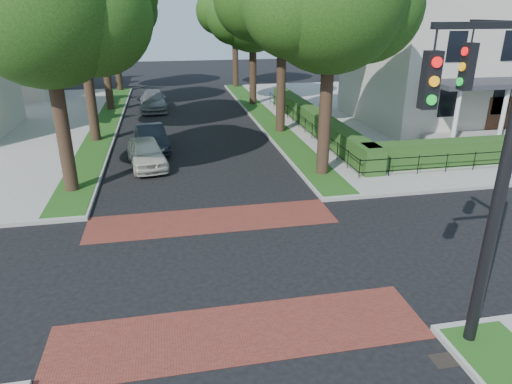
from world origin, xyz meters
TOP-DOWN VIEW (x-y plane):
  - ground at (0.00, 0.00)m, footprint 120.00×120.00m
  - sidewalk_ne at (19.50, 19.00)m, footprint 30.00×30.00m
  - crosswalk_far at (0.00, 3.20)m, footprint 9.00×2.20m
  - crosswalk_near at (0.00, -3.20)m, footprint 9.00×2.20m
  - storm_drain at (4.30, -5.00)m, footprint 0.65×0.45m
  - grass_strip_ne at (5.40, 19.10)m, footprint 1.60×29.80m
  - grass_strip_nw at (-5.40, 19.10)m, footprint 1.60×29.80m
  - tree_right_far at (5.60, 24.22)m, footprint 7.25×6.23m
  - tree_right_back at (5.60, 33.23)m, footprint 7.50×6.45m
  - tree_left_near at (-5.40, 7.23)m, footprint 7.50×6.45m
  - tree_left_far at (-5.40, 24.22)m, footprint 7.00×6.02m
  - tree_left_back at (-5.40, 33.24)m, footprint 7.75×6.66m
  - hedge_main_road at (7.70, 15.00)m, footprint 1.00×18.00m
  - fence_main_road at (6.90, 15.00)m, footprint 0.06×18.00m
  - house_victorian at (17.51, 15.92)m, footprint 13.00×13.05m
  - traffic_signal at (4.89, -4.41)m, footprint 2.17×2.00m
  - parked_car_front at (-2.48, 10.00)m, footprint 2.26×4.27m
  - parked_car_middle at (-2.30, 12.88)m, footprint 2.11×4.27m
  - parked_car_rear at (-2.30, 23.76)m, footprint 2.09×4.95m

SIDE VIEW (x-z plane):
  - ground at x=0.00m, z-range 0.00..0.00m
  - crosswalk_far at x=0.00m, z-range 0.00..0.01m
  - crosswalk_near at x=0.00m, z-range 0.00..0.01m
  - storm_drain at x=4.30m, z-range 0.00..0.01m
  - sidewalk_ne at x=19.50m, z-range 0.00..0.15m
  - grass_strip_ne at x=5.40m, z-range 0.15..0.17m
  - grass_strip_nw at x=-5.40m, z-range 0.15..0.17m
  - fence_main_road at x=6.90m, z-range 0.15..1.05m
  - parked_car_middle at x=-2.30m, z-range 0.00..1.34m
  - parked_car_front at x=-2.48m, z-range 0.00..1.38m
  - parked_car_rear at x=-2.30m, z-range 0.00..1.43m
  - hedge_main_road at x=7.70m, z-range 0.15..1.35m
  - traffic_signal at x=4.89m, z-range 0.71..8.71m
  - house_victorian at x=17.51m, z-range -0.22..12.26m
  - tree_right_far at x=5.60m, z-range 2.04..11.78m
  - tree_left_far at x=-5.40m, z-range 2.19..12.05m
  - tree_right_back at x=5.60m, z-range 2.17..12.37m
  - tree_left_near at x=-5.40m, z-range 2.17..12.37m
  - tree_left_back at x=-5.40m, z-range 2.19..12.63m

